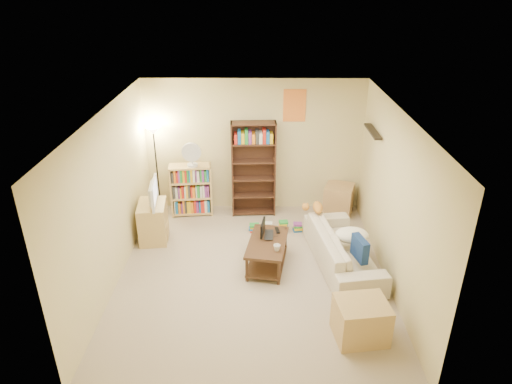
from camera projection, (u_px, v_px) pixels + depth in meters
room at (252, 176)px, 6.26m from camera, size 4.50×4.54×2.52m
sofa at (343, 249)px, 7.06m from camera, size 2.18×1.37×0.57m
navy_pillow at (360, 249)px, 6.59m from camera, size 0.20×0.39×0.34m
cream_blanket at (352, 235)px, 7.04m from camera, size 0.52×0.37×0.22m
tabby_cat at (316, 207)px, 7.54m from camera, size 0.45×0.21×0.15m
coffee_table at (267, 250)px, 7.02m from camera, size 0.71×1.08×0.45m
laptop at (272, 235)px, 7.09m from camera, size 0.34×0.24×0.03m
laptop_screen at (263, 228)px, 7.06m from camera, size 0.07×0.33×0.22m
mug at (277, 248)px, 6.70m from camera, size 0.10×0.10×0.10m
tv_remote at (277, 230)px, 7.23m from camera, size 0.08×0.18×0.02m
tv_stand at (153, 222)px, 7.73m from camera, size 0.52×0.67×0.67m
television at (150, 193)px, 7.49m from camera, size 0.73×0.25×0.41m
tall_bookshelf at (254, 167)px, 8.32m from camera, size 0.82×0.31×1.79m
short_bookshelf at (191, 190)px, 8.50m from camera, size 0.79×0.39×0.98m
desk_fan at (192, 154)px, 8.15m from camera, size 0.35×0.20×0.45m
floor_lamp at (155, 145)px, 8.24m from camera, size 0.28×0.28×1.68m
side_table at (338, 200)px, 8.59m from camera, size 0.64×0.64×0.58m
end_cabinet at (361, 320)px, 5.64m from camera, size 0.69×0.60×0.52m
book_stacks at (284, 227)px, 8.07m from camera, size 1.20×0.16×0.20m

